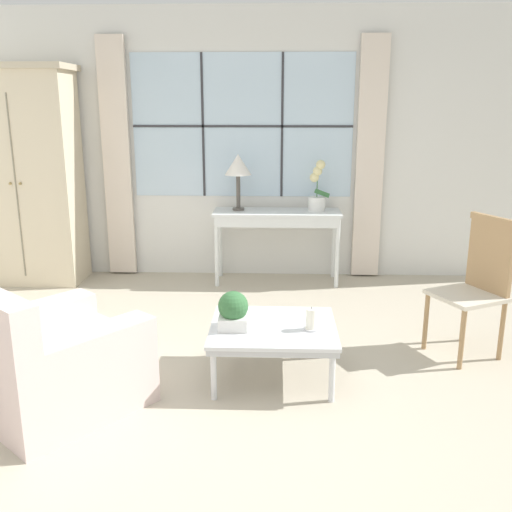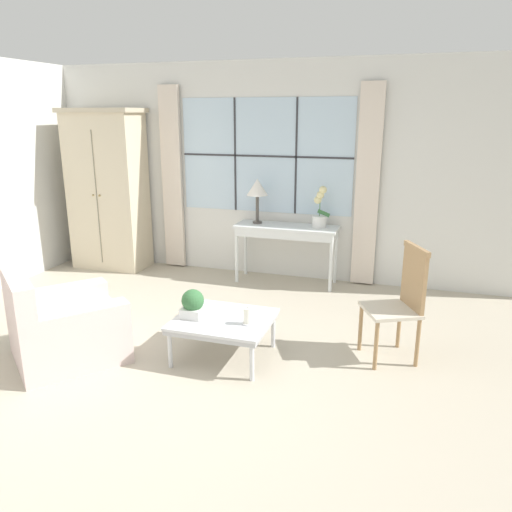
{
  "view_description": "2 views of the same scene",
  "coord_description": "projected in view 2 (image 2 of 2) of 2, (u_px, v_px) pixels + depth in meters",
  "views": [
    {
      "loc": [
        0.36,
        -3.1,
        1.84
      ],
      "look_at": [
        0.23,
        0.45,
        0.89
      ],
      "focal_mm": 40.0,
      "sensor_mm": 36.0,
      "label": 1
    },
    {
      "loc": [
        1.88,
        -3.34,
        2.15
      ],
      "look_at": [
        0.56,
        0.82,
        0.9
      ],
      "focal_mm": 35.0,
      "sensor_mm": 36.0,
      "label": 2
    }
  ],
  "objects": [
    {
      "name": "potted_plant_small",
      "position": [
        193.0,
        304.0,
        4.46
      ],
      "size": [
        0.2,
        0.2,
        0.26
      ],
      "color": "white",
      "rests_on": "coffee_table"
    },
    {
      "name": "table_lamp",
      "position": [
        257.0,
        189.0,
        6.4
      ],
      "size": [
        0.27,
        0.27,
        0.58
      ],
      "color": "#4C4742",
      "rests_on": "console_table"
    },
    {
      "name": "console_table",
      "position": [
        286.0,
        233.0,
        6.4
      ],
      "size": [
        1.31,
        0.45,
        0.76
      ],
      "color": "silver",
      "rests_on": "ground_plane"
    },
    {
      "name": "armoire",
      "position": [
        108.0,
        190.0,
        6.99
      ],
      "size": [
        1.1,
        0.6,
        2.22
      ],
      "color": "beige",
      "rests_on": "ground_plane"
    },
    {
      "name": "potted_orchid",
      "position": [
        320.0,
        211.0,
        6.26
      ],
      "size": [
        0.22,
        0.18,
        0.52
      ],
      "color": "white",
      "rests_on": "console_table"
    },
    {
      "name": "ground_plane",
      "position": [
        163.0,
        378.0,
        4.2
      ],
      "size": [
        14.0,
        14.0,
        0.0
      ],
      "primitive_type": "plane",
      "color": "#B2A893"
    },
    {
      "name": "coffee_table",
      "position": [
        223.0,
        322.0,
        4.48
      ],
      "size": [
        0.85,
        0.75,
        0.38
      ],
      "color": "silver",
      "rests_on": "ground_plane"
    },
    {
      "name": "pillar_candle",
      "position": [
        248.0,
        317.0,
        4.32
      ],
      "size": [
        0.1,
        0.1,
        0.16
      ],
      "color": "silver",
      "rests_on": "coffee_table"
    },
    {
      "name": "wall_back_windowed",
      "position": [
        266.0,
        172.0,
        6.59
      ],
      "size": [
        7.2,
        0.14,
        2.8
      ],
      "color": "silver",
      "rests_on": "ground_plane"
    },
    {
      "name": "armchair_upholstered",
      "position": [
        64.0,
        329.0,
        4.48
      ],
      "size": [
        1.24,
        1.24,
        0.85
      ],
      "color": "beige",
      "rests_on": "ground_plane"
    },
    {
      "name": "side_chair_wooden",
      "position": [
        402.0,
        297.0,
        4.4
      ],
      "size": [
        0.59,
        0.59,
        1.05
      ],
      "color": "beige",
      "rests_on": "ground_plane"
    }
  ]
}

